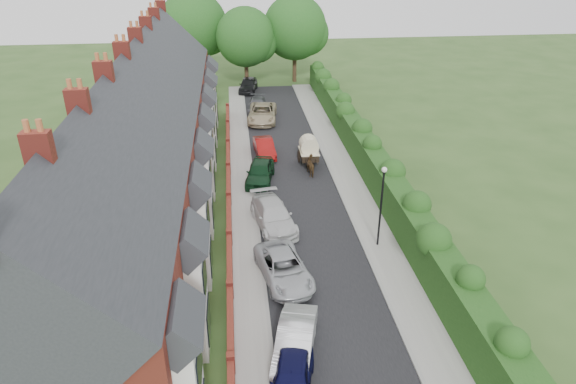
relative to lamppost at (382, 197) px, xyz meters
name	(u,v)px	position (x,y,z in m)	size (l,w,h in m)	color
ground	(334,292)	(-3.40, -4.00, -3.30)	(140.00, 140.00, 0.00)	#2D4C1E
road	(298,196)	(-3.90, 7.00, -3.29)	(6.00, 58.00, 0.02)	black
pavement_hedge_side	(354,192)	(0.20, 7.00, -3.24)	(2.20, 58.00, 0.12)	gray
pavement_house_side	(243,198)	(-7.75, 7.00, -3.24)	(1.70, 58.00, 0.12)	gray
kerb_hedge_side	(340,193)	(-0.85, 7.00, -3.23)	(0.18, 58.00, 0.13)	gray
kerb_house_side	(255,197)	(-6.95, 7.00, -3.23)	(0.18, 58.00, 0.13)	gray
hedge	(381,171)	(2.00, 7.00, -1.70)	(2.10, 58.00, 2.85)	#143B13
terrace_row	(138,149)	(-14.27, 5.98, 1.18)	(9.05, 40.50, 11.50)	#9A3627
garden_wall_row	(229,200)	(-8.75, 6.00, -2.84)	(0.35, 40.35, 1.10)	maroon
lamppost	(382,197)	(0.00, 0.00, 0.00)	(0.32, 0.32, 5.16)	black
tree_far_left	(248,38)	(-6.05, 36.08, 2.41)	(7.14, 6.80, 9.29)	#332316
tree_far_right	(298,29)	(-0.01, 38.08, 3.02)	(7.98, 7.60, 10.31)	#332316
tree_far_back	(197,27)	(-11.99, 39.08, 3.32)	(8.40, 8.00, 10.82)	#332316
car_navy	(292,378)	(-6.31, -10.20, -2.58)	(1.69, 4.20, 1.43)	black
car_silver_a	(295,342)	(-5.94, -8.20, -2.56)	(1.57, 4.50, 1.48)	silver
car_silver_b	(284,268)	(-5.87, -2.60, -2.60)	(2.32, 5.03, 1.40)	#B2B5BA
car_white	(273,216)	(-5.96, 3.00, -2.53)	(2.15, 5.28, 1.53)	silver
car_green	(260,172)	(-6.40, 9.63, -2.51)	(1.86, 4.63, 1.58)	black
car_red	(264,148)	(-5.74, 14.67, -2.61)	(1.46, 4.18, 1.38)	maroon
car_beige	(262,113)	(-5.35, 23.40, -2.49)	(2.67, 5.79, 1.61)	tan
car_grey	(257,105)	(-5.68, 26.49, -2.63)	(1.87, 4.60, 1.33)	#4C4D52
car_black	(248,85)	(-6.32, 34.06, -2.50)	(1.89, 4.69, 1.60)	black
horse	(312,166)	(-2.36, 10.46, -2.59)	(0.77, 1.68, 1.42)	#432E18
horse_cart	(309,149)	(-2.36, 12.28, -1.91)	(1.52, 3.36, 2.43)	black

